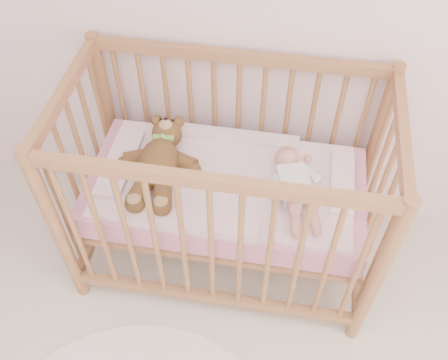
# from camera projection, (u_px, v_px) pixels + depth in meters

# --- Properties ---
(crib) EXTENTS (1.36, 0.76, 1.00)m
(crib) POSITION_uv_depth(u_px,v_px,m) (226.00, 189.00, 2.23)
(crib) COLOR #A26645
(crib) RESTS_ON floor
(mattress) EXTENTS (1.22, 0.62, 0.13)m
(mattress) POSITION_uv_depth(u_px,v_px,m) (226.00, 191.00, 2.24)
(mattress) COLOR pink
(mattress) RESTS_ON crib
(blanket) EXTENTS (1.10, 0.58, 0.06)m
(blanket) POSITION_uv_depth(u_px,v_px,m) (226.00, 180.00, 2.18)
(blanket) COLOR pink
(blanket) RESTS_ON mattress
(baby) EXTENTS (0.36, 0.53, 0.12)m
(baby) POSITION_uv_depth(u_px,v_px,m) (294.00, 181.00, 2.08)
(baby) COLOR white
(baby) RESTS_ON blanket
(teddy_bear) EXTENTS (0.41, 0.56, 0.15)m
(teddy_bear) POSITION_uv_depth(u_px,v_px,m) (158.00, 162.00, 2.14)
(teddy_bear) COLOR brown
(teddy_bear) RESTS_ON blanket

